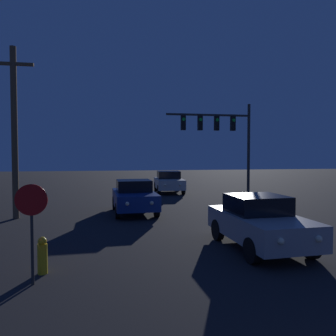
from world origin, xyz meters
name	(u,v)px	position (x,y,z in m)	size (l,w,h in m)	color
car_near	(259,222)	(2.07, 9.02, 0.84)	(2.23, 4.26, 1.67)	#99999E
car_mid	(134,197)	(-1.42, 15.96, 0.84)	(2.20, 4.25, 1.67)	navy
car_far	(169,182)	(1.85, 24.46, 0.84)	(2.18, 4.24, 1.67)	beige
traffic_signal_mast	(223,133)	(4.39, 19.17, 4.35)	(5.45, 0.30, 6.18)	#2D2D2D
stop_sign	(32,215)	(-4.33, 7.16, 1.62)	(0.72, 0.07, 2.31)	#2D2D2D
utility_pole	(14,130)	(-6.94, 15.47, 4.12)	(1.78, 0.28, 7.91)	brown
fire_hydrant	(42,256)	(-4.25, 7.85, 0.46)	(0.24, 0.24, 0.93)	gold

